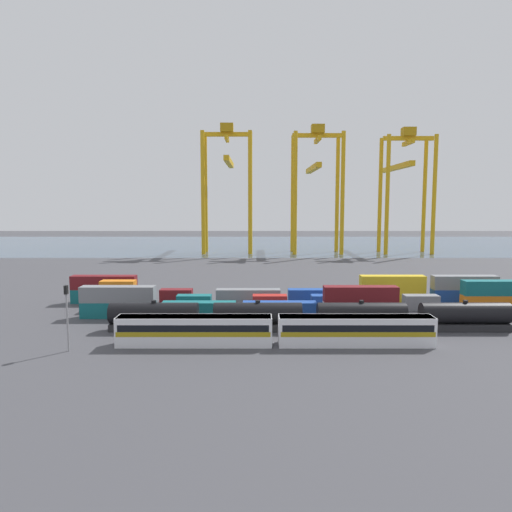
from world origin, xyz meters
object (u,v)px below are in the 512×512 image
shipping_container_2 (199,310)px  gantry_crane_central (316,177)px  shipping_container_18 (176,296)px  freight_tank_row (361,316)px  shipping_container_16 (104,296)px  gantry_crane_east (404,178)px  shipping_container_19 (248,296)px  passenger_train (275,329)px  signal_mast (67,309)px  gantry_crane_west (227,176)px  shipping_container_11 (421,302)px

shipping_container_2 → gantry_crane_central: (32.57, 107.22, 27.70)m
shipping_container_18 → freight_tank_row: bearing=-32.8°
shipping_container_16 → gantry_crane_east: size_ratio=0.26×
shipping_container_19 → gantry_crane_central: (24.65, 95.57, 27.70)m
freight_tank_row → shipping_container_2: bearing=162.1°
passenger_train → shipping_container_16: size_ratio=3.44×
freight_tank_row → gantry_crane_central: size_ratio=1.53×
signal_mast → shipping_container_19: bearing=53.1°
shipping_container_16 → shipping_container_18: (13.63, 0.00, 0.00)m
shipping_container_16 → gantry_crane_west: size_ratio=0.25×
freight_tank_row → shipping_container_19: 26.08m
freight_tank_row → gantry_crane_central: bearing=86.2°
signal_mast → shipping_container_19: size_ratio=0.70×
passenger_train → gantry_crane_central: gantry_crane_central is taller
shipping_container_11 → shipping_container_18: same height
signal_mast → gantry_crane_east: size_ratio=0.18×
shipping_container_19 → shipping_container_11: bearing=-10.7°
shipping_container_2 → shipping_container_16: (-19.34, 11.65, 0.00)m
shipping_container_11 → gantry_crane_east: 109.11m
shipping_container_11 → shipping_container_16: (-57.95, 5.83, 0.00)m
shipping_container_16 → gantry_crane_west: 101.33m
shipping_container_16 → gantry_crane_east: bearing=48.1°
passenger_train → shipping_container_16: 41.39m
passenger_train → gantry_crane_east: size_ratio=0.88×
freight_tank_row → gantry_crane_central: 118.63m
passenger_train → gantry_crane_central: (20.65, 122.68, 26.85)m
shipping_container_2 → shipping_container_16: 22.58m
gantry_crane_east → shipping_container_16: bearing=-131.9°
shipping_container_19 → gantry_crane_west: size_ratio=0.25×
shipping_container_19 → gantry_crane_west: gantry_crane_west is taller
freight_tank_row → shipping_container_11: bearing=45.5°
gantry_crane_east → shipping_container_18: bearing=-127.0°
shipping_container_2 → shipping_container_18: 12.98m
shipping_container_11 → shipping_container_18: 44.70m
freight_tank_row → gantry_crane_east: gantry_crane_east is taller
freight_tank_row → shipping_container_19: size_ratio=6.13×
shipping_container_18 → gantry_crane_east: gantry_crane_east is taller
shipping_container_18 → gantry_crane_central: size_ratio=0.12×
freight_tank_row → shipping_container_16: (-44.29, 19.73, -0.85)m
shipping_container_2 → gantry_crane_central: bearing=73.1°
freight_tank_row → gantry_crane_east: 125.85m
gantry_crane_west → signal_mast: bearing=-95.9°
signal_mast → shipping_container_18: bearing=73.7°
shipping_container_19 → shipping_container_2: bearing=-124.2°
freight_tank_row → shipping_container_2: size_ratio=6.13×
gantry_crane_west → gantry_crane_east: bearing=0.3°
passenger_train → signal_mast: bearing=-174.3°
signal_mast → shipping_container_18: signal_mast is taller
signal_mast → gantry_crane_east: (81.07, 125.73, 23.29)m
signal_mast → gantry_crane_west: gantry_crane_west is taller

